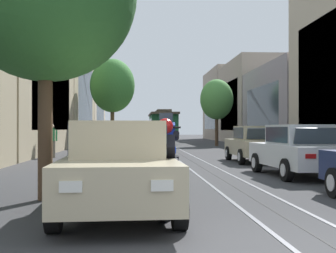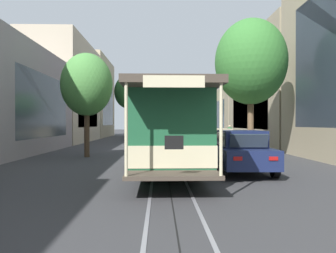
% 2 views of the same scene
% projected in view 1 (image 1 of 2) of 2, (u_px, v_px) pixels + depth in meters
% --- Properties ---
extents(ground_plane, '(161.75, 161.75, 0.00)m').
position_uv_depth(ground_plane, '(173.00, 150.00, 30.67)').
color(ground_plane, '#38383A').
extents(trolley_track_rails, '(1.14, 72.70, 0.01)m').
position_uv_depth(trolley_track_rails, '(169.00, 147.00, 35.13)').
color(trolley_track_rails, gray).
rests_on(trolley_track_rails, ground).
extents(building_facade_left, '(5.65, 64.40, 10.99)m').
position_uv_depth(building_facade_left, '(46.00, 88.00, 36.25)').
color(building_facade_left, tan).
rests_on(building_facade_left, ground).
extents(building_facade_right, '(5.24, 64.40, 10.75)m').
position_uv_depth(building_facade_right, '(296.00, 88.00, 34.61)').
color(building_facade_right, tan).
rests_on(building_facade_right, ground).
extents(parked_car_beige_near_left, '(2.11, 4.41, 1.58)m').
position_uv_depth(parked_car_beige_near_left, '(118.00, 167.00, 7.65)').
color(parked_car_beige_near_left, '#C1B28E').
rests_on(parked_car_beige_near_left, ground).
extents(parked_car_beige_second_left, '(2.14, 4.42, 1.58)m').
position_uv_depth(parked_car_beige_second_left, '(132.00, 151.00, 13.31)').
color(parked_car_beige_second_left, '#C1B28E').
rests_on(parked_car_beige_second_left, ground).
extents(parked_car_teal_mid_left, '(2.07, 4.39, 1.58)m').
position_uv_depth(parked_car_teal_mid_left, '(131.00, 144.00, 19.82)').
color(parked_car_teal_mid_left, '#196B70').
rests_on(parked_car_teal_mid_left, ground).
extents(parked_car_maroon_fourth_left, '(2.14, 4.42, 1.58)m').
position_uv_depth(parked_car_maroon_fourth_left, '(134.00, 140.00, 25.50)').
color(parked_car_maroon_fourth_left, maroon).
rests_on(parked_car_maroon_fourth_left, ground).
extents(parked_car_grey_fifth_left, '(2.10, 4.41, 1.58)m').
position_uv_depth(parked_car_grey_fifth_left, '(136.00, 138.00, 32.17)').
color(parked_car_grey_fifth_left, slate).
rests_on(parked_car_grey_fifth_left, ground).
extents(parked_car_beige_sixth_left, '(2.11, 4.41, 1.58)m').
position_uv_depth(parked_car_beige_sixth_left, '(135.00, 137.00, 38.01)').
color(parked_car_beige_sixth_left, '#C1B28E').
rests_on(parked_car_beige_sixth_left, ground).
extents(parked_car_navy_far_left, '(2.03, 4.38, 1.58)m').
position_uv_depth(parked_car_navy_far_left, '(135.00, 136.00, 43.74)').
color(parked_car_navy_far_left, '#19234C').
rests_on(parked_car_navy_far_left, ground).
extents(parked_car_white_second_right, '(2.13, 4.42, 1.58)m').
position_uv_depth(parked_car_white_second_right, '(298.00, 150.00, 13.63)').
color(parked_car_white_second_right, silver).
rests_on(parked_car_white_second_right, ground).
extents(parked_car_beige_mid_right, '(2.01, 4.37, 1.58)m').
position_uv_depth(parked_car_beige_mid_right, '(255.00, 144.00, 19.43)').
color(parked_car_beige_mid_right, '#C1B28E').
rests_on(parked_car_beige_mid_right, ground).
extents(street_tree_kerb_left_second, '(3.82, 4.14, 7.46)m').
position_uv_depth(street_tree_kerb_left_second, '(112.00, 86.00, 38.09)').
color(street_tree_kerb_left_second, brown).
rests_on(street_tree_kerb_left_second, ground).
extents(street_tree_kerb_right_second, '(2.82, 2.83, 5.71)m').
position_uv_depth(street_tree_kerb_right_second, '(217.00, 100.00, 38.08)').
color(street_tree_kerb_right_second, '#4C3826').
rests_on(street_tree_kerb_right_second, ground).
extents(cable_car_trolley, '(2.64, 9.15, 3.28)m').
position_uv_depth(cable_car_trolley, '(163.00, 127.00, 43.84)').
color(cable_car_trolley, '#1E5B38').
rests_on(cable_car_trolley, ground).
extents(motorcycle_with_rider, '(0.54, 1.87, 1.74)m').
position_uv_depth(motorcycle_with_rider, '(166.00, 161.00, 7.43)').
color(motorcycle_with_rider, black).
rests_on(motorcycle_with_rider, ground).
extents(pedestrian_on_left_pavement, '(0.55, 0.42, 1.70)m').
position_uv_depth(pedestrian_on_left_pavement, '(52.00, 139.00, 22.39)').
color(pedestrian_on_left_pavement, slate).
rests_on(pedestrian_on_left_pavement, ground).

